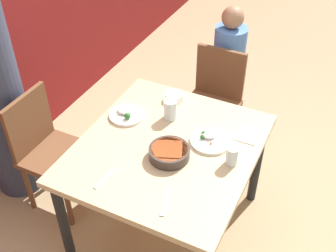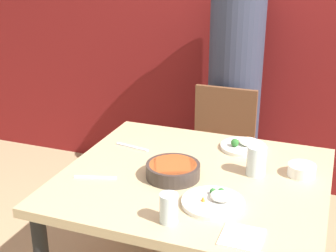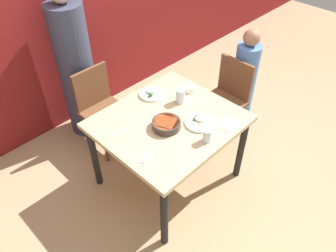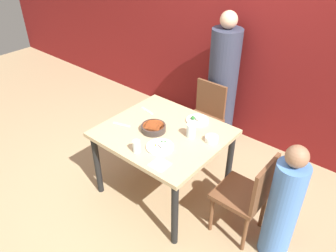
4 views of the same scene
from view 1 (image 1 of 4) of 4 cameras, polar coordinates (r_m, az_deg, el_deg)
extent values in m
plane|color=tan|center=(2.95, -0.06, -13.39)|extent=(10.00, 10.00, 0.00)
cube|color=tan|center=(2.42, -0.07, -3.07)|extent=(1.10, 0.99, 0.04)
cylinder|color=black|center=(2.92, 11.95, -5.00)|extent=(0.06, 0.06, 0.69)
cylinder|color=black|center=(2.59, -13.93, -12.78)|extent=(0.06, 0.06, 0.69)
cylinder|color=black|center=(3.14, -3.25, -0.27)|extent=(0.06, 0.06, 0.69)
cube|color=brown|center=(2.89, -14.71, -3.97)|extent=(0.40, 0.40, 0.04)
cube|color=brown|center=(2.86, -18.34, 0.48)|extent=(0.38, 0.03, 0.41)
cylinder|color=brown|center=(2.88, -13.39, -10.21)|extent=(0.04, 0.04, 0.40)
cylinder|color=brown|center=(3.05, -9.72, -6.08)|extent=(0.04, 0.04, 0.40)
cylinder|color=brown|center=(3.05, -18.37, -7.89)|extent=(0.04, 0.04, 0.40)
cylinder|color=brown|center=(3.21, -14.62, -4.14)|extent=(0.04, 0.04, 0.40)
cube|color=brown|center=(3.21, 5.64, 2.22)|extent=(0.40, 0.40, 0.04)
cube|color=brown|center=(3.23, 7.10, 7.16)|extent=(0.03, 0.38, 0.41)
cylinder|color=brown|center=(3.27, 1.65, -1.67)|extent=(0.04, 0.04, 0.40)
cylinder|color=brown|center=(3.19, 7.06, -3.35)|extent=(0.04, 0.04, 0.40)
cylinder|color=brown|center=(3.51, 3.90, 1.50)|extent=(0.04, 0.04, 0.40)
cylinder|color=brown|center=(3.43, 8.98, 0.01)|extent=(0.04, 0.04, 0.40)
cylinder|color=#33384C|center=(2.97, -21.81, 2.46)|extent=(0.34, 0.34, 1.39)
cylinder|color=#5184D1|center=(3.46, 7.90, 6.06)|extent=(0.25, 0.25, 0.93)
sphere|color=#9E7051|center=(3.20, 8.78, 14.34)|extent=(0.17, 0.17, 0.17)
cylinder|color=#3D332D|center=(2.32, 0.17, -3.65)|extent=(0.23, 0.23, 0.06)
cylinder|color=#BC5123|center=(2.30, 0.17, -3.14)|extent=(0.20, 0.20, 0.01)
cylinder|color=white|center=(2.44, 5.77, -2.00)|extent=(0.24, 0.24, 0.02)
ellipsoid|color=white|center=(2.45, 5.56, -1.08)|extent=(0.09, 0.09, 0.03)
sphere|color=#2D702D|center=(2.45, 4.87, -1.00)|extent=(0.03, 0.03, 0.03)
cone|color=orange|center=(2.40, 5.85, -2.24)|extent=(0.02, 0.02, 0.02)
sphere|color=#2D702D|center=(2.43, 4.71, -1.48)|extent=(0.03, 0.03, 0.03)
cylinder|color=white|center=(2.63, -5.60, 1.47)|extent=(0.22, 0.22, 0.02)
ellipsoid|color=white|center=(2.63, -5.82, 2.21)|extent=(0.10, 0.10, 0.03)
sphere|color=#2D702D|center=(2.57, -5.50, 1.36)|extent=(0.04, 0.04, 0.04)
cone|color=orange|center=(2.64, -6.47, 2.28)|extent=(0.02, 0.02, 0.03)
cylinder|color=white|center=(2.75, 0.87, 3.99)|extent=(0.12, 0.12, 0.05)
cylinder|color=white|center=(2.73, 0.87, 4.36)|extent=(0.10, 0.10, 0.01)
cylinder|color=silver|center=(2.29, 8.67, -4.03)|extent=(0.07, 0.07, 0.11)
cylinder|color=silver|center=(2.57, 0.31, 2.25)|extent=(0.08, 0.08, 0.13)
cube|color=white|center=(2.52, 10.63, -1.21)|extent=(0.14, 0.14, 0.01)
cube|color=silver|center=(2.11, -0.43, -10.23)|extent=(0.18, 0.07, 0.01)
cube|color=silver|center=(2.24, -8.34, -6.99)|extent=(0.18, 0.05, 0.01)
camera|label=2|loc=(2.42, 47.40, 9.90)|focal=50.00mm
camera|label=3|loc=(0.65, 105.50, 1.14)|focal=35.00mm
camera|label=4|loc=(3.43, 52.83, 28.14)|focal=35.00mm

